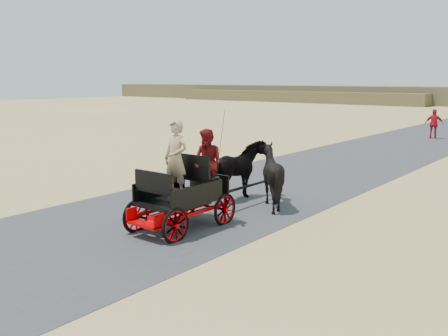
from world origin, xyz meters
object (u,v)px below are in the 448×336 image
Objects in this scene: carriage at (182,213)px; pedestrian at (434,124)px; horse_left at (239,171)px; horse_right at (272,176)px.

carriage is 1.39× the size of pedestrian.
horse_right is at bearing -180.00° from horse_left.
horse_left is (-0.55, 3.00, 0.49)m from carriage.
horse_right is 19.10m from pedestrian.
horse_left reaches higher than carriage.
horse_right is at bearing 79.61° from carriage.
horse_right is 0.98× the size of pedestrian.
horse_right is (1.10, 0.00, 0.00)m from horse_left.
horse_left is at bearing 100.39° from carriage.
carriage is 3.09m from horse_left.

